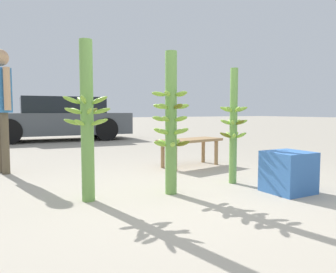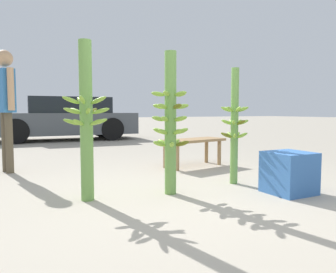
{
  "view_description": "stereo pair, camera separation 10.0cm",
  "coord_description": "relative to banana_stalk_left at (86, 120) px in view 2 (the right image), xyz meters",
  "views": [
    {
      "loc": [
        -1.7,
        -2.61,
        0.87
      ],
      "look_at": [
        0.03,
        0.57,
        0.59
      ],
      "focal_mm": 35.0,
      "sensor_mm": 36.0,
      "label": 1
    },
    {
      "loc": [
        -1.61,
        -2.66,
        0.87
      ],
      "look_at": [
        0.03,
        0.57,
        0.59
      ],
      "focal_mm": 35.0,
      "sensor_mm": 36.0,
      "label": 2
    }
  ],
  "objects": [
    {
      "name": "banana_stalk_center",
      "position": [
        0.84,
        -0.14,
        -0.03
      ],
      "size": [
        0.41,
        0.41,
        1.49
      ],
      "color": "#6B9E47",
      "rests_on": "ground_plane"
    },
    {
      "name": "banana_stalk_right",
      "position": [
        1.75,
        -0.05,
        -0.08
      ],
      "size": [
        0.34,
        0.34,
        1.38
      ],
      "color": "#6B9E47",
      "rests_on": "ground_plane"
    },
    {
      "name": "parked_car",
      "position": [
        0.98,
        7.04,
        -0.16
      ],
      "size": [
        4.27,
        1.88,
        1.28
      ],
      "rotation": [
        0.0,
        0.0,
        1.52
      ],
      "color": "#4C5156",
      "rests_on": "ground_plane"
    },
    {
      "name": "produce_crate",
      "position": [
        1.97,
        -0.69,
        -0.57
      ],
      "size": [
        0.44,
        0.44,
        0.44
      ],
      "color": "#386BB2",
      "rests_on": "ground_plane"
    },
    {
      "name": "ground_plane",
      "position": [
        0.89,
        -0.51,
        -0.79
      ],
      "size": [
        80.0,
        80.0,
        0.0
      ],
      "primitive_type": "plane",
      "color": "#A89E8C"
    },
    {
      "name": "vendor_person",
      "position": [
        -0.67,
        1.99,
        0.27
      ],
      "size": [
        0.26,
        0.55,
        1.72
      ],
      "rotation": [
        0.0,
        0.0,
        -1.28
      ],
      "color": "brown",
      "rests_on": "ground_plane"
    },
    {
      "name": "banana_stalk_left",
      "position": [
        0.0,
        0.0,
        0.0
      ],
      "size": [
        0.45,
        0.46,
        1.55
      ],
      "color": "#6B9E47",
      "rests_on": "ground_plane"
    },
    {
      "name": "market_bench",
      "position": [
        1.95,
        1.23,
        -0.43
      ],
      "size": [
        1.13,
        0.6,
        0.43
      ],
      "rotation": [
        0.0,
        0.0,
        0.18
      ],
      "color": "#99754C",
      "rests_on": "ground_plane"
    }
  ]
}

